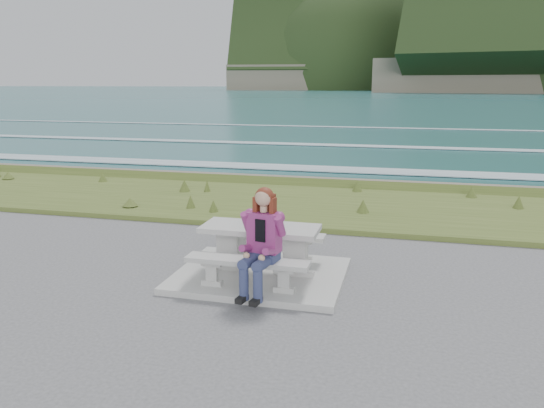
% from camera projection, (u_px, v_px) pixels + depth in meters
% --- Properties ---
extents(concrete_slab, '(2.60, 2.10, 0.10)m').
position_uv_depth(concrete_slab, '(260.00, 275.00, 8.32)').
color(concrete_slab, '#9D9D98').
rests_on(concrete_slab, ground).
extents(picnic_table, '(1.80, 0.75, 0.75)m').
position_uv_depth(picnic_table, '(260.00, 236.00, 8.18)').
color(picnic_table, '#9D9D98').
rests_on(picnic_table, concrete_slab).
extents(bench_landward, '(1.80, 0.35, 0.45)m').
position_uv_depth(bench_landward, '(247.00, 266.00, 7.57)').
color(bench_landward, '#9D9D98').
rests_on(bench_landward, concrete_slab).
extents(bench_seaward, '(1.80, 0.35, 0.45)m').
position_uv_depth(bench_seaward, '(272.00, 238.00, 8.89)').
color(bench_seaward, '#9D9D98').
rests_on(bench_seaward, concrete_slab).
extents(grass_verge, '(160.00, 4.50, 0.22)m').
position_uv_depth(grass_verge, '(315.00, 208.00, 13.05)').
color(grass_verge, '#40521E').
rests_on(grass_verge, ground).
extents(shore_drop, '(160.00, 0.80, 2.20)m').
position_uv_depth(shore_drop, '(331.00, 186.00, 15.79)').
color(shore_drop, '#645E4B').
rests_on(shore_drop, ground).
extents(ocean, '(1600.00, 1600.00, 0.09)m').
position_uv_depth(ocean, '(370.00, 163.00, 32.42)').
color(ocean, '#225C60').
rests_on(ocean, ground).
extents(seated_woman, '(0.54, 0.82, 1.50)m').
position_uv_depth(seated_woman, '(260.00, 256.00, 7.34)').
color(seated_woman, navy).
rests_on(seated_woman, concrete_slab).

